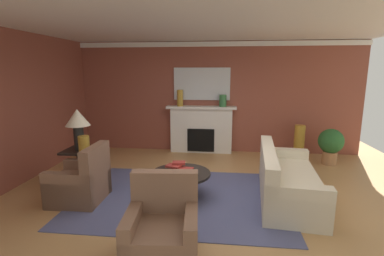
{
  "coord_description": "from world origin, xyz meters",
  "views": [
    {
      "loc": [
        0.33,
        -4.57,
        2.12
      ],
      "look_at": [
        -0.3,
        1.03,
        1.0
      ],
      "focal_mm": 26.81,
      "sensor_mm": 36.0,
      "label": 1
    }
  ],
  "objects_px": {
    "fireplace": "(201,131)",
    "sofa": "(286,182)",
    "vase_mantel_right": "(223,101)",
    "vase_mantel_left": "(180,98)",
    "vase_tall_corner": "(299,142)",
    "coffee_table": "(181,179)",
    "vase_on_side_table": "(84,144)",
    "armchair_facing_fireplace": "(163,233)",
    "potted_plant": "(331,144)",
    "armchair_near_window": "(81,183)",
    "table_lamp": "(78,122)",
    "mantel_mirror": "(202,84)",
    "side_table": "(81,165)"
  },
  "relations": [
    {
      "from": "armchair_near_window",
      "to": "armchair_facing_fireplace",
      "type": "distance_m",
      "value": 2.1
    },
    {
      "from": "armchair_near_window",
      "to": "vase_mantel_left",
      "type": "height_order",
      "value": "vase_mantel_left"
    },
    {
      "from": "coffee_table",
      "to": "mantel_mirror",
      "type": "bearing_deg",
      "value": 87.77
    },
    {
      "from": "mantel_mirror",
      "to": "vase_mantel_right",
      "type": "distance_m",
      "value": 0.71
    },
    {
      "from": "potted_plant",
      "to": "armchair_facing_fireplace",
      "type": "bearing_deg",
      "value": -129.69
    },
    {
      "from": "table_lamp",
      "to": "vase_mantel_left",
      "type": "bearing_deg",
      "value": 58.91
    },
    {
      "from": "fireplace",
      "to": "potted_plant",
      "type": "bearing_deg",
      "value": -12.85
    },
    {
      "from": "fireplace",
      "to": "vase_tall_corner",
      "type": "height_order",
      "value": "fireplace"
    },
    {
      "from": "coffee_table",
      "to": "armchair_facing_fireplace",
      "type": "bearing_deg",
      "value": -88.85
    },
    {
      "from": "fireplace",
      "to": "sofa",
      "type": "height_order",
      "value": "fireplace"
    },
    {
      "from": "armchair_facing_fireplace",
      "to": "potted_plant",
      "type": "bearing_deg",
      "value": 50.31
    },
    {
      "from": "armchair_facing_fireplace",
      "to": "vase_mantel_left",
      "type": "xyz_separation_m",
      "value": [
        -0.47,
        4.4,
        1.13
      ]
    },
    {
      "from": "fireplace",
      "to": "sofa",
      "type": "relative_size",
      "value": 0.83
    },
    {
      "from": "mantel_mirror",
      "to": "armchair_facing_fireplace",
      "type": "distance_m",
      "value": 4.81
    },
    {
      "from": "mantel_mirror",
      "to": "sofa",
      "type": "distance_m",
      "value": 3.58
    },
    {
      "from": "armchair_near_window",
      "to": "potted_plant",
      "type": "bearing_deg",
      "value": 27.23
    },
    {
      "from": "fireplace",
      "to": "vase_mantel_left",
      "type": "xyz_separation_m",
      "value": [
        -0.55,
        -0.05,
        0.86
      ]
    },
    {
      "from": "sofa",
      "to": "armchair_near_window",
      "type": "height_order",
      "value": "armchair_near_window"
    },
    {
      "from": "fireplace",
      "to": "vase_mantel_right",
      "type": "distance_m",
      "value": 0.97
    },
    {
      "from": "vase_mantel_right",
      "to": "vase_tall_corner",
      "type": "height_order",
      "value": "vase_mantel_right"
    },
    {
      "from": "table_lamp",
      "to": "potted_plant",
      "type": "distance_m",
      "value": 5.45
    },
    {
      "from": "vase_mantel_left",
      "to": "vase_tall_corner",
      "type": "height_order",
      "value": "vase_mantel_left"
    },
    {
      "from": "side_table",
      "to": "armchair_near_window",
      "type": "bearing_deg",
      "value": -63.47
    },
    {
      "from": "table_lamp",
      "to": "vase_on_side_table",
      "type": "xyz_separation_m",
      "value": [
        0.15,
        -0.12,
        -0.38
      ]
    },
    {
      "from": "mantel_mirror",
      "to": "vase_tall_corner",
      "type": "distance_m",
      "value": 2.83
    },
    {
      "from": "armchair_near_window",
      "to": "coffee_table",
      "type": "relative_size",
      "value": 0.95
    },
    {
      "from": "vase_on_side_table",
      "to": "coffee_table",
      "type": "bearing_deg",
      "value": -6.24
    },
    {
      "from": "mantel_mirror",
      "to": "armchair_near_window",
      "type": "height_order",
      "value": "mantel_mirror"
    },
    {
      "from": "mantel_mirror",
      "to": "potted_plant",
      "type": "xyz_separation_m",
      "value": [
        3.03,
        -0.81,
        -1.3
      ]
    },
    {
      "from": "vase_mantel_right",
      "to": "table_lamp",
      "type": "bearing_deg",
      "value": -136.31
    },
    {
      "from": "fireplace",
      "to": "vase_mantel_left",
      "type": "bearing_deg",
      "value": -174.85
    },
    {
      "from": "armchair_facing_fireplace",
      "to": "coffee_table",
      "type": "height_order",
      "value": "armchair_facing_fireplace"
    },
    {
      "from": "armchair_near_window",
      "to": "table_lamp",
      "type": "bearing_deg",
      "value": 116.53
    },
    {
      "from": "coffee_table",
      "to": "vase_tall_corner",
      "type": "bearing_deg",
      "value": 44.92
    },
    {
      "from": "mantel_mirror",
      "to": "vase_tall_corner",
      "type": "relative_size",
      "value": 1.76
    },
    {
      "from": "vase_tall_corner",
      "to": "table_lamp",
      "type": "bearing_deg",
      "value": -153.55
    },
    {
      "from": "sofa",
      "to": "table_lamp",
      "type": "distance_m",
      "value": 3.8
    },
    {
      "from": "fireplace",
      "to": "armchair_facing_fireplace",
      "type": "xyz_separation_m",
      "value": [
        -0.08,
        -4.45,
        -0.27
      ]
    },
    {
      "from": "armchair_near_window",
      "to": "vase_on_side_table",
      "type": "height_order",
      "value": "vase_on_side_table"
    },
    {
      "from": "mantel_mirror",
      "to": "vase_mantel_left",
      "type": "bearing_deg",
      "value": -162.82
    },
    {
      "from": "fireplace",
      "to": "mantel_mirror",
      "type": "height_order",
      "value": "mantel_mirror"
    },
    {
      "from": "vase_mantel_right",
      "to": "vase_mantel_left",
      "type": "xyz_separation_m",
      "value": [
        -1.1,
        0.0,
        0.06
      ]
    },
    {
      "from": "armchair_facing_fireplace",
      "to": "potted_plant",
      "type": "xyz_separation_m",
      "value": [
        3.12,
        3.76,
        0.19
      ]
    },
    {
      "from": "vase_on_side_table",
      "to": "vase_mantel_left",
      "type": "height_order",
      "value": "vase_mantel_left"
    },
    {
      "from": "mantel_mirror",
      "to": "vase_on_side_table",
      "type": "xyz_separation_m",
      "value": [
        -1.89,
        -2.77,
        -0.95
      ]
    },
    {
      "from": "fireplace",
      "to": "vase_on_side_table",
      "type": "xyz_separation_m",
      "value": [
        -1.89,
        -2.65,
        0.26
      ]
    },
    {
      "from": "vase_mantel_right",
      "to": "vase_mantel_left",
      "type": "bearing_deg",
      "value": 180.0
    },
    {
      "from": "coffee_table",
      "to": "vase_tall_corner",
      "type": "relative_size",
      "value": 1.21
    },
    {
      "from": "armchair_facing_fireplace",
      "to": "vase_tall_corner",
      "type": "bearing_deg",
      "value": 58.75
    },
    {
      "from": "armchair_facing_fireplace",
      "to": "fireplace",
      "type": "bearing_deg",
      "value": 88.93
    }
  ]
}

